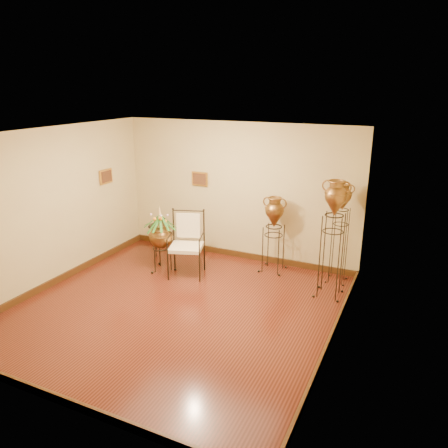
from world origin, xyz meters
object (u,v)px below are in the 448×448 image
at_px(side_table, 159,239).
at_px(planter_urn, 161,234).
at_px(amphora_mid, 332,239).
at_px(armchair, 186,245).
at_px(amphora_tall, 340,233).

bearing_deg(side_table, planter_urn, -54.14).
bearing_deg(side_table, amphora_mid, -6.03).
distance_m(planter_urn, armchair, 0.58).
height_order(amphora_tall, planter_urn, amphora_tall).
xyz_separation_m(amphora_tall, side_table, (-3.71, -0.23, -0.61)).
bearing_deg(amphora_tall, planter_urn, -164.08).
bearing_deg(side_table, amphora_tall, 3.62).
xyz_separation_m(amphora_mid, armchair, (-2.63, -0.30, -0.42)).
bearing_deg(amphora_tall, amphora_mid, -91.32).
xyz_separation_m(amphora_mid, planter_urn, (-3.20, -0.29, -0.30)).
height_order(amphora_mid, armchair, amphora_mid).
height_order(armchair, side_table, armchair).
relative_size(planter_urn, side_table, 1.61).
distance_m(amphora_tall, planter_urn, 3.35).
xyz_separation_m(armchair, side_table, (-1.06, 0.69, -0.27)).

